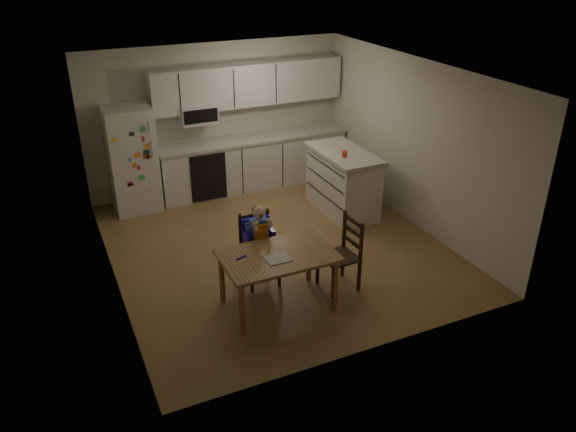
# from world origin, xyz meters

# --- Properties ---
(room) EXTENTS (4.52, 5.01, 2.51)m
(room) POSITION_xyz_m (0.00, 0.48, 1.25)
(room) COLOR brown
(room) RESTS_ON ground
(refrigerator) EXTENTS (0.72, 0.70, 1.70)m
(refrigerator) POSITION_xyz_m (-1.55, 2.15, 0.85)
(refrigerator) COLOR silver
(refrigerator) RESTS_ON ground
(kitchen_run) EXTENTS (3.37, 0.62, 2.15)m
(kitchen_run) POSITION_xyz_m (0.50, 2.24, 0.88)
(kitchen_run) COLOR silver
(kitchen_run) RESTS_ON ground
(kitchen_island) EXTENTS (0.72, 1.38, 1.02)m
(kitchen_island) POSITION_xyz_m (1.45, 0.65, 0.51)
(kitchen_island) COLOR silver
(kitchen_island) RESTS_ON ground
(red_cup) EXTENTS (0.08, 0.08, 0.10)m
(red_cup) POSITION_xyz_m (1.34, 0.45, 1.06)
(red_cup) COLOR red
(red_cup) RESTS_ON kitchen_island
(dining_table) EXTENTS (1.32, 0.85, 0.71)m
(dining_table) POSITION_xyz_m (-0.55, -1.34, 0.61)
(dining_table) COLOR brown
(dining_table) RESTS_ON ground
(napkin) EXTENTS (0.27, 0.24, 0.01)m
(napkin) POSITION_xyz_m (-0.60, -1.43, 0.71)
(napkin) COLOR silver
(napkin) RESTS_ON dining_table
(toddler_spoon) EXTENTS (0.12, 0.06, 0.02)m
(toddler_spoon) POSITION_xyz_m (-0.98, -1.24, 0.72)
(toddler_spoon) COLOR #1D0FA8
(toddler_spoon) RESTS_ON dining_table
(chair_booster) EXTENTS (0.42, 0.42, 1.09)m
(chair_booster) POSITION_xyz_m (-0.55, -0.72, 0.66)
(chair_booster) COLOR black
(chair_booster) RESTS_ON ground
(chair_side) EXTENTS (0.44, 0.44, 0.95)m
(chair_side) POSITION_xyz_m (0.39, -1.28, 0.54)
(chair_side) COLOR black
(chair_side) RESTS_ON ground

